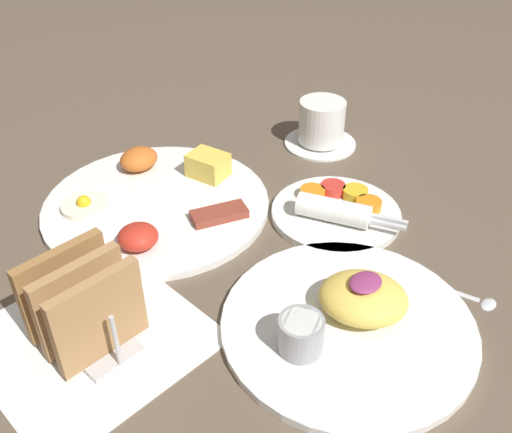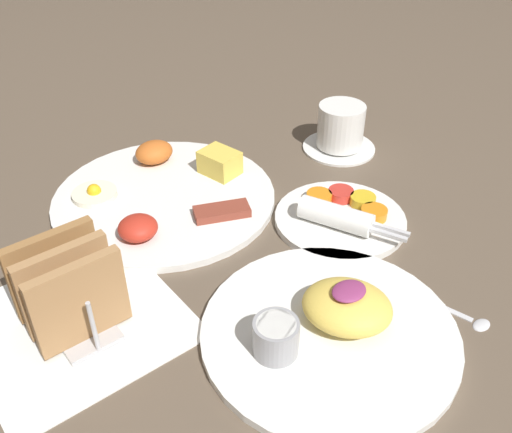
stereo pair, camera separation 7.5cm
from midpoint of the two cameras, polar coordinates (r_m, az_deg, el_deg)
name	(u,v)px [view 2 (the right image)]	position (r m, az deg, el deg)	size (l,w,h in m)	color
ground_plane	(255,273)	(0.70, 2.96, -5.80)	(3.00, 3.00, 0.00)	brown
napkin_flat	(77,322)	(0.66, -14.40, -10.33)	(0.22, 0.22, 0.00)	white
plate_breakfast	(165,193)	(0.83, -6.55, 2.21)	(0.32, 0.32, 0.05)	white
plate_condiments	(341,216)	(0.79, 11.14, -0.06)	(0.18, 0.19, 0.04)	white
plate_foreground	(329,326)	(0.63, 10.77, -10.87)	(0.28, 0.28, 0.06)	white
toast_rack	(68,289)	(0.63, -15.08, -7.18)	(0.10, 0.12, 0.10)	#B7B7BC
coffee_cup	(340,129)	(0.96, 10.69, 8.48)	(0.12, 0.12, 0.08)	white
teaspoon	(454,310)	(0.70, 22.10, -8.83)	(0.05, 0.12, 0.01)	silver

